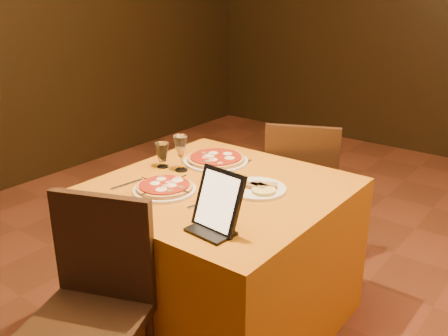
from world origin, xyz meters
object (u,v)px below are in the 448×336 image
Objects in this scene: pizza_near at (165,188)px; wine_glass at (181,153)px; water_glass at (162,155)px; main_table at (219,255)px; pizza_far at (216,160)px; chair_main_far at (302,189)px; chair_main_near at (84,326)px; tablet at (218,200)px.

wine_glass reaches higher than pizza_near.
main_table is at bearing -4.01° from water_glass.
pizza_far reaches higher than main_table.
chair_main_far is 0.92m from wine_glass.
chair_main_near is at bearing -72.12° from wine_glass.
wine_glass is at bearing 10.62° from water_glass.
tablet is (0.48, -0.59, 0.10)m from pizza_far.
pizza_far is 1.42× the size of tablet.
wine_glass is (-0.28, 0.05, 0.47)m from main_table.
chair_main_far is at bearing 107.70° from tablet.
chair_main_far is at bearing 68.16° from chair_main_near.
main_table is 3.18× the size of pizza_far.
pizza_near is (-0.16, -0.20, 0.39)m from main_table.
tablet reaches higher than pizza_far.
tablet reaches higher than pizza_near.
pizza_far is at bearing 72.45° from wine_glass.
chair_main_far is 0.97m from water_glass.
chair_main_near reaches higher than pizza_near.
chair_main_near is (-0.00, -0.82, 0.08)m from main_table.
main_table is 0.59m from water_glass.
chair_main_near is at bearing -78.65° from pizza_far.
wine_glass is at bearing 149.73° from tablet.
main_table is at bearing -9.85° from wine_glass.
main_table is 1.21× the size of chair_main_far.
main_table is at bearing 133.28° from tablet.
pizza_far is at bearing 79.51° from chair_main_near.
pizza_far is (-0.21, -0.59, 0.31)m from chair_main_far.
water_glass is at bearing -169.38° from wine_glass.
chair_main_near is 4.79× the size of wine_glass.
chair_main_far is at bearing 69.86° from pizza_far.
wine_glass reaches higher than water_glass.
water_glass is (-0.18, -0.23, 0.05)m from pizza_far.
wine_glass is (-0.28, -0.79, 0.39)m from chair_main_far.
pizza_near is at bearing 56.70° from chair_main_far.
water_glass reaches higher than pizza_far.
main_table is 5.79× the size of wine_glass.
tablet reaches higher than water_glass.
tablet reaches higher than wine_glass.
main_table is 0.84m from chair_main_far.
chair_main_far reaches higher than pizza_near.
wine_glass is 0.78× the size of tablet.
wine_glass is (-0.28, 0.87, 0.39)m from chair_main_near.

